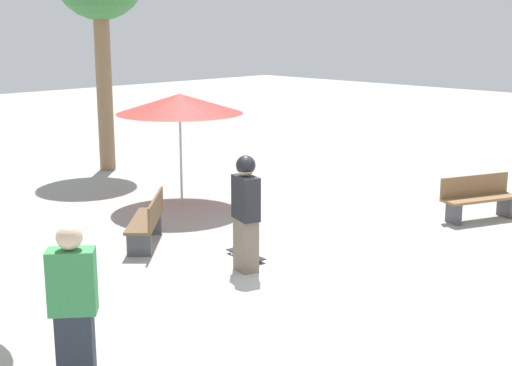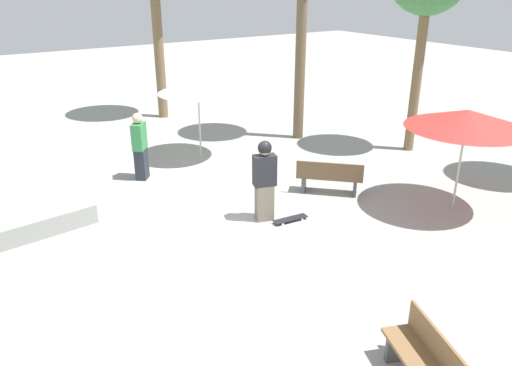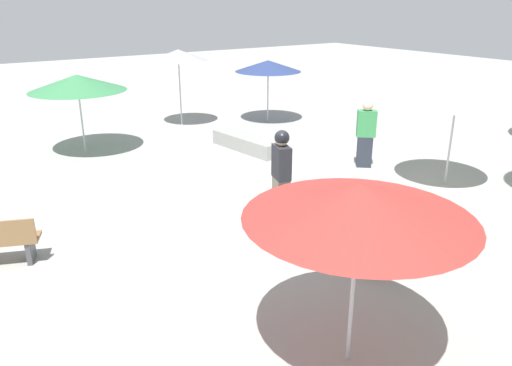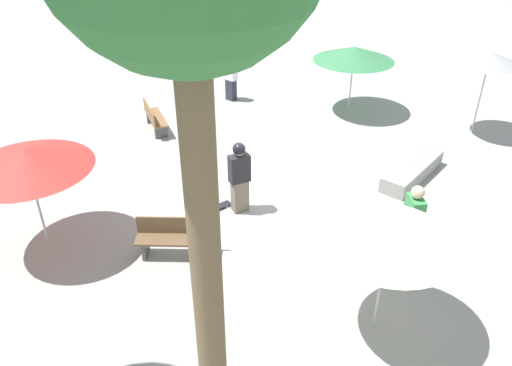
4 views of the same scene
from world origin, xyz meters
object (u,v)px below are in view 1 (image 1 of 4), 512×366
skateboard (246,255)px  shade_umbrella_red (180,104)px  bench_near (148,221)px  skater_main (246,209)px  bystander_watching (73,307)px  bench_far (479,198)px

skateboard → shade_umbrella_red: 4.35m
bench_near → skater_main: bearing=-127.3°
bench_near → bystander_watching: bearing=179.8°
skater_main → bench_far: size_ratio=1.09×
bench_near → shade_umbrella_red: 3.33m
skater_main → skateboard: skater_main is taller
bystander_watching → skateboard: bearing=-118.0°
bench_far → skateboard: bearing=4.6°
shade_umbrella_red → skater_main: bearing=-115.9°
skater_main → shade_umbrella_red: size_ratio=0.69×
skateboard → bench_far: bench_far is taller
skater_main → bench_far: (5.23, -1.06, -0.55)m
skater_main → skateboard: (0.40, 0.42, -0.91)m
bench_near → shade_umbrella_red: (2.21, 1.83, 1.69)m
skateboard → bench_near: bench_near is taller
bench_near → shade_umbrella_red: shade_umbrella_red is taller
skateboard → bystander_watching: (-4.14, -1.75, 0.83)m
bystander_watching → bench_far: bearing=-139.2°
bench_far → bystander_watching: (-8.97, -0.28, 0.46)m
shade_umbrella_red → bystander_watching: bearing=-137.0°
bench_far → bench_near: bearing=-8.3°
bench_far → shade_umbrella_red: 6.23m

